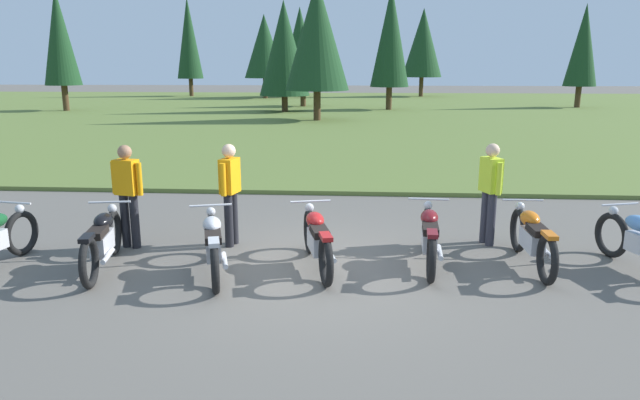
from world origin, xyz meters
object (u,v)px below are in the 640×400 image
at_px(rider_near_row_end, 490,188).
at_px(rider_in_hivis_vest, 128,190).
at_px(motorcycle_silver, 213,244).
at_px(motorcycle_red, 317,239).
at_px(motorcycle_maroon, 429,236).
at_px(motorcycle_black, 102,240).
at_px(motorcycle_orange, 532,238).
at_px(rider_with_back_turned, 230,189).

bearing_deg(rider_near_row_end, rider_in_hivis_vest, -174.40).
xyz_separation_m(motorcycle_silver, rider_in_hivis_vest, (-1.64, 1.11, 0.51)).
bearing_deg(motorcycle_silver, motorcycle_red, 13.47).
xyz_separation_m(motorcycle_maroon, rider_in_hivis_vest, (-4.71, 0.51, 0.51)).
bearing_deg(rider_near_row_end, motorcycle_black, -164.62).
height_order(motorcycle_black, motorcycle_orange, same).
distance_m(motorcycle_black, motorcycle_maroon, 4.74).
xyz_separation_m(motorcycle_black, rider_with_back_turned, (1.60, 1.25, 0.51)).
relative_size(rider_near_row_end, rider_with_back_turned, 1.00).
height_order(motorcycle_black, rider_near_row_end, rider_near_row_end).
height_order(motorcycle_maroon, rider_near_row_end, rider_near_row_end).
xyz_separation_m(motorcycle_orange, rider_near_row_end, (-0.41, 1.05, 0.51)).
bearing_deg(motorcycle_maroon, motorcycle_red, -171.28).
relative_size(motorcycle_red, rider_near_row_end, 1.24).
distance_m(motorcycle_red, rider_near_row_end, 3.07).
xyz_separation_m(motorcycle_orange, rider_in_hivis_vest, (-6.20, 0.48, 0.51)).
height_order(motorcycle_silver, rider_with_back_turned, rider_with_back_turned).
distance_m(motorcycle_silver, rider_with_back_turned, 1.42).
bearing_deg(rider_in_hivis_vest, rider_with_back_turned, 7.81).
bearing_deg(motorcycle_red, motorcycle_orange, 5.19).
bearing_deg(rider_in_hivis_vest, motorcycle_red, -13.96).
distance_m(motorcycle_black, motorcycle_silver, 1.64).
relative_size(motorcycle_red, motorcycle_orange, 0.98).
relative_size(motorcycle_black, rider_near_row_end, 1.25).
distance_m(motorcycle_orange, rider_in_hivis_vest, 6.24).
bearing_deg(rider_with_back_turned, motorcycle_red, -33.73).
relative_size(motorcycle_maroon, rider_in_hivis_vest, 1.26).
height_order(rider_near_row_end, rider_with_back_turned, same).
relative_size(motorcycle_red, rider_with_back_turned, 1.24).
bearing_deg(rider_with_back_turned, motorcycle_silver, -88.45).
bearing_deg(rider_in_hivis_vest, motorcycle_black, -90.02).
height_order(motorcycle_red, motorcycle_orange, same).
bearing_deg(rider_with_back_turned, motorcycle_orange, -8.66).
distance_m(motorcycle_red, rider_with_back_turned, 1.85).
height_order(motorcycle_black, rider_in_hivis_vest, rider_in_hivis_vest).
distance_m(motorcycle_maroon, motorcycle_orange, 1.49).
height_order(rider_near_row_end, rider_in_hivis_vest, same).
bearing_deg(rider_in_hivis_vest, motorcycle_silver, -34.10).
distance_m(motorcycle_silver, rider_in_hivis_vest, 2.04).
height_order(motorcycle_silver, rider_near_row_end, rider_near_row_end).
xyz_separation_m(motorcycle_black, rider_in_hivis_vest, (0.00, 1.03, 0.51)).
bearing_deg(rider_with_back_turned, rider_in_hivis_vest, -172.19).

